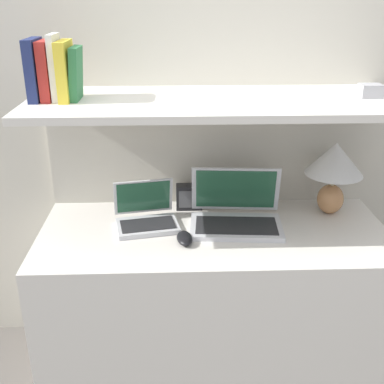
{
  "coord_description": "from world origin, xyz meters",
  "views": [
    {
      "loc": [
        -0.16,
        -1.44,
        1.64
      ],
      "look_at": [
        -0.09,
        0.3,
        0.9
      ],
      "focal_mm": 45.0,
      "sensor_mm": 36.0,
      "label": 1
    }
  ],
  "objects_px": {
    "book_white": "(56,68)",
    "book_red": "(47,71)",
    "shelf_gadget": "(370,91)",
    "router_box": "(189,197)",
    "computer_mouse": "(185,238)",
    "book_navy": "(35,70)",
    "laptop_large": "(236,214)",
    "laptop_small": "(146,216)",
    "book_yellow": "(65,71)",
    "table_lamp": "(334,166)",
    "book_green": "(76,74)"
  },
  "relations": [
    {
      "from": "laptop_large",
      "to": "book_navy",
      "type": "height_order",
      "value": "book_navy"
    },
    {
      "from": "book_white",
      "to": "book_red",
      "type": "bearing_deg",
      "value": -180.0
    },
    {
      "from": "shelf_gadget",
      "to": "router_box",
      "type": "bearing_deg",
      "value": 167.32
    },
    {
      "from": "computer_mouse",
      "to": "laptop_large",
      "type": "bearing_deg",
      "value": 33.93
    },
    {
      "from": "book_red",
      "to": "book_yellow",
      "type": "height_order",
      "value": "book_red"
    },
    {
      "from": "computer_mouse",
      "to": "book_red",
      "type": "distance_m",
      "value": 0.81
    },
    {
      "from": "book_yellow",
      "to": "book_green",
      "type": "xyz_separation_m",
      "value": [
        0.04,
        0.0,
        -0.01
      ]
    },
    {
      "from": "laptop_large",
      "to": "computer_mouse",
      "type": "xyz_separation_m",
      "value": [
        -0.22,
        -0.15,
        -0.03
      ]
    },
    {
      "from": "table_lamp",
      "to": "book_yellow",
      "type": "distance_m",
      "value": 1.16
    },
    {
      "from": "router_box",
      "to": "book_green",
      "type": "bearing_deg",
      "value": -159.78
    },
    {
      "from": "table_lamp",
      "to": "book_white",
      "type": "bearing_deg",
      "value": -175.42
    },
    {
      "from": "book_navy",
      "to": "book_yellow",
      "type": "height_order",
      "value": "book_navy"
    },
    {
      "from": "table_lamp",
      "to": "laptop_small",
      "type": "xyz_separation_m",
      "value": [
        -0.8,
        -0.09,
        -0.18
      ]
    },
    {
      "from": "computer_mouse",
      "to": "table_lamp",
      "type": "bearing_deg",
      "value": 21.0
    },
    {
      "from": "table_lamp",
      "to": "book_navy",
      "type": "xyz_separation_m",
      "value": [
        -1.18,
        -0.09,
        0.42
      ]
    },
    {
      "from": "computer_mouse",
      "to": "book_navy",
      "type": "height_order",
      "value": "book_navy"
    },
    {
      "from": "book_white",
      "to": "shelf_gadget",
      "type": "xyz_separation_m",
      "value": [
        1.18,
        -0.0,
        -0.09
      ]
    },
    {
      "from": "table_lamp",
      "to": "laptop_large",
      "type": "distance_m",
      "value": 0.47
    },
    {
      "from": "book_white",
      "to": "shelf_gadget",
      "type": "bearing_deg",
      "value": -0.0
    },
    {
      "from": "table_lamp",
      "to": "book_red",
      "type": "relative_size",
      "value": 1.5
    },
    {
      "from": "book_navy",
      "to": "book_yellow",
      "type": "bearing_deg",
      "value": -0.0
    },
    {
      "from": "laptop_small",
      "to": "book_yellow",
      "type": "relative_size",
      "value": 1.34
    },
    {
      "from": "computer_mouse",
      "to": "shelf_gadget",
      "type": "relative_size",
      "value": 1.47
    },
    {
      "from": "book_navy",
      "to": "shelf_gadget",
      "type": "xyz_separation_m",
      "value": [
        1.26,
        -0.0,
        -0.09
      ]
    },
    {
      "from": "laptop_small",
      "to": "book_navy",
      "type": "relative_size",
      "value": 1.29
    },
    {
      "from": "book_navy",
      "to": "book_red",
      "type": "bearing_deg",
      "value": -0.0
    },
    {
      "from": "shelf_gadget",
      "to": "book_yellow",
      "type": "bearing_deg",
      "value": 180.0
    },
    {
      "from": "laptop_small",
      "to": "book_green",
      "type": "bearing_deg",
      "value": 179.77
    },
    {
      "from": "router_box",
      "to": "book_yellow",
      "type": "height_order",
      "value": "book_yellow"
    },
    {
      "from": "table_lamp",
      "to": "book_yellow",
      "type": "relative_size",
      "value": 1.51
    },
    {
      "from": "table_lamp",
      "to": "laptop_small",
      "type": "relative_size",
      "value": 1.13
    },
    {
      "from": "table_lamp",
      "to": "book_green",
      "type": "distance_m",
      "value": 1.12
    },
    {
      "from": "computer_mouse",
      "to": "book_navy",
      "type": "relative_size",
      "value": 0.54
    },
    {
      "from": "book_white",
      "to": "book_yellow",
      "type": "distance_m",
      "value": 0.04
    },
    {
      "from": "computer_mouse",
      "to": "book_green",
      "type": "distance_m",
      "value": 0.74
    },
    {
      "from": "laptop_small",
      "to": "book_white",
      "type": "height_order",
      "value": "book_white"
    },
    {
      "from": "book_navy",
      "to": "book_red",
      "type": "height_order",
      "value": "book_navy"
    },
    {
      "from": "book_green",
      "to": "shelf_gadget",
      "type": "distance_m",
      "value": 1.11
    },
    {
      "from": "laptop_large",
      "to": "book_yellow",
      "type": "bearing_deg",
      "value": 178.94
    },
    {
      "from": "shelf_gadget",
      "to": "book_green",
      "type": "bearing_deg",
      "value": 180.0
    },
    {
      "from": "router_box",
      "to": "book_green",
      "type": "distance_m",
      "value": 0.72
    },
    {
      "from": "laptop_large",
      "to": "book_white",
      "type": "bearing_deg",
      "value": 179.0
    },
    {
      "from": "laptop_large",
      "to": "laptop_small",
      "type": "bearing_deg",
      "value": 178.31
    },
    {
      "from": "book_navy",
      "to": "table_lamp",
      "type": "bearing_deg",
      "value": 4.29
    },
    {
      "from": "laptop_large",
      "to": "book_white",
      "type": "relative_size",
      "value": 1.67
    },
    {
      "from": "book_red",
      "to": "laptop_small",
      "type": "bearing_deg",
      "value": -0.16
    },
    {
      "from": "table_lamp",
      "to": "laptop_small",
      "type": "bearing_deg",
      "value": -173.6
    },
    {
      "from": "laptop_small",
      "to": "book_yellow",
      "type": "xyz_separation_m",
      "value": [
        -0.27,
        0.0,
        0.6
      ]
    },
    {
      "from": "laptop_small",
      "to": "book_navy",
      "type": "height_order",
      "value": "book_navy"
    },
    {
      "from": "computer_mouse",
      "to": "shelf_gadget",
      "type": "distance_m",
      "value": 0.91
    }
  ]
}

